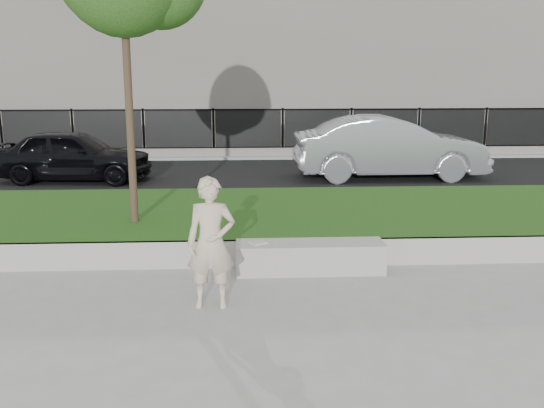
{
  "coord_description": "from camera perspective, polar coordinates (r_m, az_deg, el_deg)",
  "views": [
    {
      "loc": [
        0.24,
        -7.31,
        2.78
      ],
      "look_at": [
        0.69,
        1.2,
        0.89
      ],
      "focal_mm": 40.0,
      "sensor_mm": 36.0,
      "label": 1
    }
  ],
  "objects": [
    {
      "name": "iron_fence",
      "position": [
        19.44,
        -3.72,
        5.83
      ],
      "size": [
        32.0,
        0.3,
        1.5
      ],
      "color": "slate",
      "rests_on": "far_pavement"
    },
    {
      "name": "ground",
      "position": [
        7.83,
        -4.62,
        -8.37
      ],
      "size": [
        90.0,
        90.0,
        0.0
      ],
      "primitive_type": "plane",
      "color": "gray",
      "rests_on": "ground"
    },
    {
      "name": "car_silver",
      "position": [
        15.94,
        10.99,
        5.25
      ],
      "size": [
        4.88,
        1.74,
        1.6
      ],
      "primitive_type": "imported",
      "rotation": [
        0.0,
        0.0,
        1.58
      ],
      "color": "#9B9EA3",
      "rests_on": "street"
    },
    {
      "name": "building_facade",
      "position": [
        27.4,
        -3.67,
        17.08
      ],
      "size": [
        34.0,
        10.0,
        10.0
      ],
      "primitive_type": "cube",
      "color": "slate",
      "rests_on": "ground"
    },
    {
      "name": "car_dark",
      "position": [
        16.03,
        -18.23,
        4.39
      ],
      "size": [
        3.99,
        1.88,
        1.32
      ],
      "primitive_type": "imported",
      "rotation": [
        0.0,
        0.0,
        1.49
      ],
      "color": "black",
      "rests_on": "street"
    },
    {
      "name": "man",
      "position": [
        7.18,
        -5.76,
        -3.68
      ],
      "size": [
        0.58,
        0.38,
        1.58
      ],
      "primitive_type": "imported",
      "rotation": [
        0.0,
        0.0,
        -0.0
      ],
      "color": "beige",
      "rests_on": "ground"
    },
    {
      "name": "far_pavement",
      "position": [
        20.49,
        -3.68,
        4.81
      ],
      "size": [
        34.0,
        3.0,
        0.12
      ],
      "primitive_type": "cube",
      "color": "gray",
      "rests_on": "ground"
    },
    {
      "name": "street",
      "position": [
        16.05,
        -3.83,
        2.54
      ],
      "size": [
        34.0,
        7.0,
        0.04
      ],
      "primitive_type": "cube",
      "color": "black",
      "rests_on": "ground"
    },
    {
      "name": "book",
      "position": [
        8.44,
        -1.29,
        -3.65
      ],
      "size": [
        0.28,
        0.25,
        0.03
      ],
      "primitive_type": "cube",
      "rotation": [
        0.0,
        0.0,
        0.51
      ],
      "color": "beige",
      "rests_on": "stone_bench"
    },
    {
      "name": "grass_kerb",
      "position": [
        8.74,
        -4.47,
        -4.72
      ],
      "size": [
        34.0,
        0.08,
        0.4
      ],
      "primitive_type": "cube",
      "color": "#9F9C95",
      "rests_on": "ground"
    },
    {
      "name": "stone_bench",
      "position": [
        8.56,
        3.59,
        -5.0
      ],
      "size": [
        2.08,
        0.52,
        0.42
      ],
      "primitive_type": "cube",
      "color": "#9F9C95",
      "rests_on": "ground"
    },
    {
      "name": "grass_bank",
      "position": [
        10.63,
        -4.22,
        -1.61
      ],
      "size": [
        34.0,
        4.0,
        0.4
      ],
      "primitive_type": "cube",
      "color": "#15390E",
      "rests_on": "ground"
    }
  ]
}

